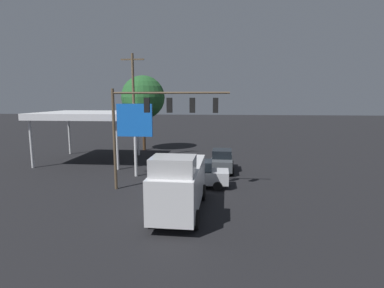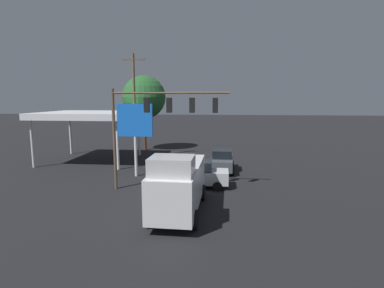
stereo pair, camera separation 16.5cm
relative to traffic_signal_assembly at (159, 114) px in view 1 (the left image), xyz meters
The scene contains 9 objects.
ground_plane 5.74m from the traffic_signal_assembly, 164.99° to the right, with size 200.00×200.00×0.00m, color black.
traffic_signal_assembly is the anchor object (origin of this frame).
utility_pole 11.38m from the traffic_signal_assembly, 65.32° to the right, with size 2.40×0.26×10.89m.
gas_station_canopy 13.01m from the traffic_signal_assembly, 45.50° to the right, with size 9.34×8.36×5.04m.
price_sign 4.61m from the traffic_signal_assembly, 52.32° to the right, with size 2.89×0.27×5.96m.
delivery_truck 5.81m from the traffic_signal_assembly, 114.81° to the left, with size 2.70×6.86×3.58m.
sedan_far 5.21m from the traffic_signal_assembly, 158.04° to the right, with size 4.40×2.07×1.93m.
sedan_waiting 8.63m from the traffic_signal_assembly, 125.83° to the right, with size 2.17×4.45×1.93m.
street_tree 17.15m from the traffic_signal_assembly, 72.09° to the right, with size 5.29×5.29×9.19m.
Camera 1 is at (-2.04, 20.61, 6.36)m, focal length 28.00 mm.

